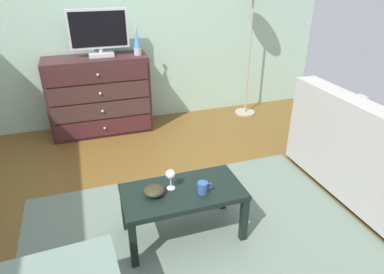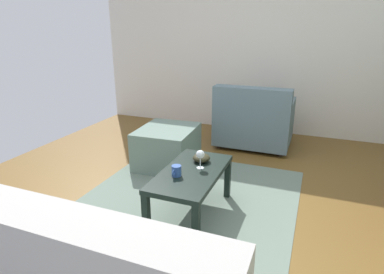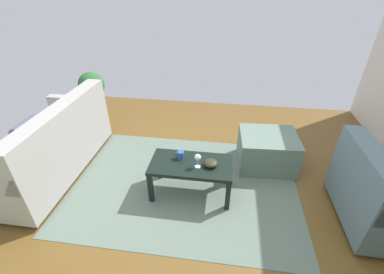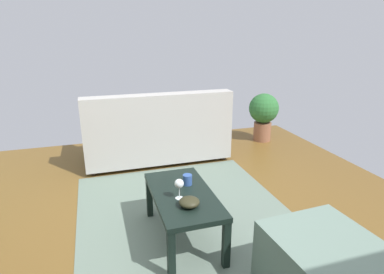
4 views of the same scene
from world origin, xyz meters
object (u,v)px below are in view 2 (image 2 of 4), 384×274
Objects in this scene: bowl_decorative at (201,158)px; ottoman at (167,147)px; wine_glass at (200,155)px; mug at (176,171)px; armchair at (254,121)px; coffee_table at (191,177)px.

bowl_decorative reaches higher than ottoman.
wine_glass reaches higher than ottoman.
mug is (0.20, -0.12, -0.07)m from wine_glass.
ottoman is (-1.01, -0.57, -0.23)m from mug.
armchair is (-1.67, 0.13, -0.10)m from bowl_decorative.
mug is at bearing -14.31° from bowl_decorative.
coffee_table is at bearing 36.18° from ottoman.
mug reaches higher than coffee_table.
mug is 2.02m from armchair.
coffee_table is 1.10m from ottoman.
armchair is at bearing 141.50° from ottoman.
wine_glass is 1.05× the size of bowl_decorative.
armchair is at bearing 176.92° from wine_glass.
mug is 0.76× the size of bowl_decorative.
wine_glass is 1.38× the size of mug.
bowl_decorative is 0.97m from ottoman.
coffee_table is 1.26× the size of ottoman.
armchair is at bearing 175.39° from bowl_decorative.
ottoman is (-0.81, -0.69, -0.31)m from wine_glass.
coffee_table is 1.88m from armchair.
bowl_decorative is 0.16× the size of armchair.
mug reaches higher than bowl_decorative.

